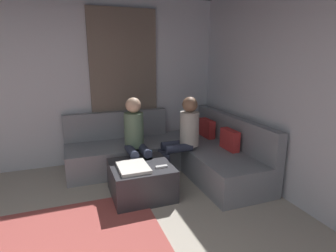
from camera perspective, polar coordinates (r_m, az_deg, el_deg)
The scene contains 9 objects.
wall_left at distance 4.70m, azimuth -25.23°, elevation 7.95°, with size 0.12×6.00×2.70m, color silver.
curtain_panel at distance 4.68m, azimuth -9.05°, elevation 7.88°, with size 0.06×1.10×2.50m, color #726659.
sectional_couch at distance 4.35m, azimuth 1.01°, elevation -5.61°, with size 2.10×2.55×0.87m.
ottoman at distance 3.63m, azimuth -5.61°, elevation -11.05°, with size 0.76×0.76×0.42m, color #333338.
folded_blanket at distance 3.43m, azimuth -7.23°, elevation -8.52°, with size 0.44×0.36×0.04m, color white.
coffee_mug at distance 3.77m, azimuth -3.91°, elevation -5.79°, with size 0.08×0.08×0.10m, color #334C72.
game_remote at distance 3.44m, azimuth -1.35°, elevation -8.43°, with size 0.05×0.15×0.02m, color white.
person_on_couch_back at distance 4.01m, azimuth 3.18°, elevation -1.70°, with size 0.30×0.60×1.20m.
person_on_couch_side at distance 3.92m, azimuth -6.72°, elevation -2.17°, with size 0.60×0.30×1.20m.
Camera 1 is at (1.72, 0.39, 1.77)m, focal length 29.35 mm.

